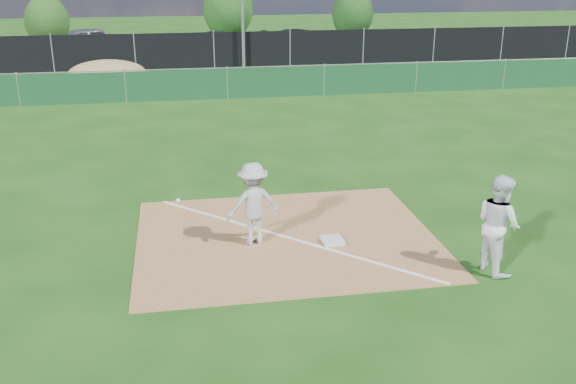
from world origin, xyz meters
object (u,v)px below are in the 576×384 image
Objects in this scene: play_at_first at (253,204)px; tree_right at (353,14)px; car_left at (96,41)px; car_right at (302,41)px; car_mid at (223,44)px; runner at (498,224)px; tree_left at (47,22)px; first_base at (332,240)px; tree_mid at (228,10)px.

tree_right is at bearing 71.45° from play_at_first.
car_right is (12.08, -0.59, -0.14)m from car_left.
car_mid is (7.23, -1.43, -0.14)m from car_left.
runner reaches higher than car_right.
runner is 28.11m from car_mid.
tree_left is at bearing 74.48° from car_mid.
tree_right is at bearing 74.07° from first_base.
tree_mid is at bearing -6.98° from runner.
runner is 0.55× the size of tree_right.
first_base is 0.10× the size of tree_mid.
tree_right reaches higher than car_right.
play_at_first is 27.64m from car_right.
play_at_first is at bearing 160.39° from car_right.
car_mid is 7.71m from tree_mid.
play_at_first is at bearing -94.13° from tree_mid.
car_left is (-9.97, 29.40, -0.08)m from runner.
car_mid is 4.92m from car_right.
tree_left is 0.96× the size of tree_right.
play_at_first is 0.49× the size of car_mid.
play_at_first is 34.29m from tree_right.
car_right is (4.85, 0.83, -0.01)m from car_mid.
tree_mid is (0.87, 33.86, 2.00)m from first_base.
car_right reaches higher than first_base.
tree_left is at bearing -176.60° from tree_right.
tree_left is at bearing 106.08° from play_at_first.
tree_left reaches higher than car_right.
car_mid is at bearing -120.02° from car_left.
tree_mid is 8.56m from tree_right.
tree_mid reaches higher than tree_left.
play_at_first reaches higher than first_base.
first_base is 0.09× the size of car_right.
tree_mid is at bearing 11.28° from tree_left.
car_right is at bearing -14.00° from runner.
first_base is 33.34m from tree_left.
tree_right reaches higher than runner.
tree_left reaches higher than car_left.
tree_right is at bearing -45.98° from car_right.
tree_mid is (-1.76, 35.50, 1.15)m from runner.
tree_mid is at bearing 172.60° from tree_right.
tree_right is at bearing 3.40° from tree_left.
runner is 0.44× the size of car_mid.
car_mid is 1.30× the size of tree_left.
car_right is at bearing -69.16° from car_mid.
tree_right is (9.35, 32.76, 1.66)m from first_base.
tree_left reaches higher than play_at_first.
tree_mid is at bearing 85.87° from play_at_first.
tree_right is at bearing -20.87° from runner.
runner is 31.04m from car_left.
tree_right reaches higher than car_mid.
tree_mid is at bearing 3.63° from car_mid.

